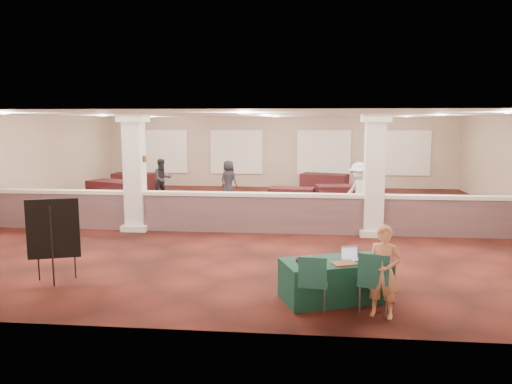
# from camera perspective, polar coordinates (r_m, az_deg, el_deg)

# --- Properties ---
(ground) EXTENTS (16.00, 16.00, 0.00)m
(ground) POSITION_cam_1_polar(r_m,az_deg,el_deg) (15.16, 1.06, -3.39)
(ground) COLOR #4E1913
(ground) RESTS_ON ground
(wall_back) EXTENTS (16.00, 0.04, 3.20)m
(wall_back) POSITION_cam_1_polar(r_m,az_deg,el_deg) (22.88, 2.73, 4.57)
(wall_back) COLOR gray
(wall_back) RESTS_ON ground
(wall_front) EXTENTS (16.00, 0.04, 3.20)m
(wall_front) POSITION_cam_1_polar(r_m,az_deg,el_deg) (7.06, -4.29, -3.64)
(wall_front) COLOR gray
(wall_front) RESTS_ON ground
(wall_left) EXTENTS (0.04, 16.00, 3.20)m
(wall_left) POSITION_cam_1_polar(r_m,az_deg,el_deg) (17.50, -26.07, 2.63)
(wall_left) COLOR gray
(wall_left) RESTS_ON ground
(ceiling) EXTENTS (16.00, 16.00, 0.02)m
(ceiling) POSITION_cam_1_polar(r_m,az_deg,el_deg) (14.85, 1.09, 8.79)
(ceiling) COLOR white
(ceiling) RESTS_ON wall_back
(partition_wall) EXTENTS (15.60, 0.28, 1.10)m
(partition_wall) POSITION_cam_1_polar(r_m,az_deg,el_deg) (13.59, 0.54, -2.31)
(partition_wall) COLOR #54393C
(partition_wall) RESTS_ON ground
(column_left) EXTENTS (0.72, 0.72, 3.20)m
(column_left) POSITION_cam_1_polar(r_m,az_deg,el_deg) (14.18, -13.69, 2.27)
(column_left) COLOR silver
(column_left) RESTS_ON ground
(column_right) EXTENTS (0.72, 0.72, 3.20)m
(column_right) POSITION_cam_1_polar(r_m,az_deg,el_deg) (13.49, 13.34, 1.99)
(column_right) COLOR silver
(column_right) RESTS_ON ground
(sconce_left) EXTENTS (0.12, 0.12, 0.18)m
(sconce_left) POSITION_cam_1_polar(r_m,az_deg,el_deg) (14.25, -14.80, 3.72)
(sconce_left) COLOR brown
(sconce_left) RESTS_ON column_left
(sconce_right) EXTENTS (0.12, 0.12, 0.18)m
(sconce_right) POSITION_cam_1_polar(r_m,az_deg,el_deg) (14.06, -12.66, 3.74)
(sconce_right) COLOR brown
(sconce_right) RESTS_ON column_left
(near_table) EXTENTS (1.98, 1.46, 0.68)m
(near_table) POSITION_cam_1_polar(r_m,az_deg,el_deg) (8.75, 9.01, -9.91)
(near_table) COLOR #103D33
(near_table) RESTS_ON ground
(conf_chair_main) EXTENTS (0.64, 0.64, 1.00)m
(conf_chair_main) POSITION_cam_1_polar(r_m,az_deg,el_deg) (8.17, 13.44, -9.50)
(conf_chair_main) COLOR #1B4F41
(conf_chair_main) RESTS_ON ground
(conf_chair_side) EXTENTS (0.51, 0.51, 0.93)m
(conf_chair_side) POSITION_cam_1_polar(r_m,az_deg,el_deg) (8.11, 6.54, -9.78)
(conf_chair_side) COLOR #1B4F41
(conf_chair_side) RESTS_ON ground
(easel_board) EXTENTS (0.91, 0.56, 1.60)m
(easel_board) POSITION_cam_1_polar(r_m,az_deg,el_deg) (10.08, -22.17, -4.01)
(easel_board) COLOR black
(easel_board) RESTS_ON ground
(woman) EXTENTS (0.61, 0.51, 1.45)m
(woman) POSITION_cam_1_polar(r_m,az_deg,el_deg) (8.04, 14.39, -8.82)
(woman) COLOR #DC7E60
(woman) RESTS_ON ground
(far_table_front_left) EXTENTS (2.23, 1.65, 0.81)m
(far_table_front_left) POSITION_cam_1_polar(r_m,az_deg,el_deg) (19.34, -15.78, 0.04)
(far_table_front_left) COLOR black
(far_table_front_left) RESTS_ON ground
(far_table_front_center) EXTENTS (1.66, 0.96, 0.64)m
(far_table_front_center) POSITION_cam_1_polar(r_m,az_deg,el_deg) (18.02, 4.10, -0.52)
(far_table_front_center) COLOR black
(far_table_front_center) RESTS_ON ground
(far_table_front_right) EXTENTS (2.04, 1.29, 0.77)m
(far_table_front_right) POSITION_cam_1_polar(r_m,az_deg,el_deg) (15.56, 12.02, -1.83)
(far_table_front_right) COLOR black
(far_table_front_right) RESTS_ON ground
(far_table_back_left) EXTENTS (1.81, 0.93, 0.73)m
(far_table_back_left) POSITION_cam_1_polar(r_m,az_deg,el_deg) (22.77, -13.74, 1.20)
(far_table_back_left) COLOR black
(far_table_back_left) RESTS_ON ground
(far_table_back_center) EXTENTS (2.13, 1.50, 0.78)m
(far_table_back_center) POSITION_cam_1_polar(r_m,az_deg,el_deg) (21.48, 7.82, 1.03)
(far_table_back_center) COLOR black
(far_table_back_center) RESTS_ON ground
(far_table_back_right) EXTENTS (1.91, 1.19, 0.72)m
(far_table_back_right) POSITION_cam_1_polar(r_m,az_deg,el_deg) (18.25, 9.75, -0.38)
(far_table_back_right) COLOR black
(far_table_back_right) RESTS_ON ground
(attendee_a) EXTENTS (0.84, 0.81, 1.57)m
(attendee_a) POSITION_cam_1_polar(r_m,az_deg,el_deg) (19.74, -10.66, 1.48)
(attendee_a) COLOR black
(attendee_a) RESTS_ON ground
(attendee_b) EXTENTS (1.11, 1.22, 1.78)m
(attendee_b) POSITION_cam_1_polar(r_m,az_deg,el_deg) (15.51, 11.71, 0.04)
(attendee_b) COLOR silver
(attendee_b) RESTS_ON ground
(attendee_c) EXTENTS (1.14, 0.93, 1.75)m
(attendee_c) POSITION_cam_1_polar(r_m,az_deg,el_deg) (20.06, 12.78, 1.79)
(attendee_c) COLOR black
(attendee_c) RESTS_ON ground
(attendee_d) EXTENTS (0.85, 0.72, 1.52)m
(attendee_d) POSITION_cam_1_polar(r_m,az_deg,el_deg) (19.20, -3.16, 1.35)
(attendee_d) COLOR black
(attendee_d) RESTS_ON ground
(laptop_base) EXTENTS (0.36, 0.31, 0.02)m
(laptop_base) POSITION_cam_1_polar(r_m,az_deg,el_deg) (8.72, 10.89, -7.62)
(laptop_base) COLOR silver
(laptop_base) RESTS_ON near_table
(laptop_screen) EXTENTS (0.29, 0.12, 0.21)m
(laptop_screen) POSITION_cam_1_polar(r_m,az_deg,el_deg) (8.78, 10.61, -6.74)
(laptop_screen) COLOR silver
(laptop_screen) RESTS_ON near_table
(screen_glow) EXTENTS (0.26, 0.10, 0.18)m
(screen_glow) POSITION_cam_1_polar(r_m,az_deg,el_deg) (8.78, 10.62, -6.84)
(screen_glow) COLOR silver
(screen_glow) RESTS_ON near_table
(knitting) EXTENTS (0.45, 0.39, 0.03)m
(knitting) POSITION_cam_1_polar(r_m,az_deg,el_deg) (8.46, 10.00, -8.05)
(knitting) COLOR #B8511D
(knitting) RESTS_ON near_table
(yarn_cream) EXTENTS (0.10, 0.10, 0.10)m
(yarn_cream) POSITION_cam_1_polar(r_m,az_deg,el_deg) (8.36, 6.07, -7.90)
(yarn_cream) COLOR beige
(yarn_cream) RESTS_ON near_table
(yarn_red) EXTENTS (0.09, 0.09, 0.09)m
(yarn_red) POSITION_cam_1_polar(r_m,az_deg,el_deg) (8.44, 4.83, -7.76)
(yarn_red) COLOR maroon
(yarn_red) RESTS_ON near_table
(yarn_grey) EXTENTS (0.10, 0.10, 0.10)m
(yarn_grey) POSITION_cam_1_polar(r_m,az_deg,el_deg) (8.58, 6.17, -7.50)
(yarn_grey) COLOR #545459
(yarn_grey) RESTS_ON near_table
(scissors) EXTENTS (0.11, 0.07, 0.01)m
(scissors) POSITION_cam_1_polar(r_m,az_deg,el_deg) (8.68, 13.48, -7.79)
(scissors) COLOR red
(scissors) RESTS_ON near_table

